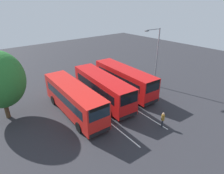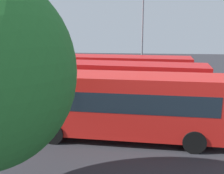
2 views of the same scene
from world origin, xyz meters
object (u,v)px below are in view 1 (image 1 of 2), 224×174
(bus_center_left, at_px, (103,88))
(street_lamp, at_px, (156,55))
(bus_far_left, at_px, (74,98))
(pedestrian, at_px, (163,119))
(bus_center_right, at_px, (124,79))

(bus_center_left, height_order, street_lamp, street_lamp)
(bus_center_left, relative_size, street_lamp, 1.29)
(bus_far_left, height_order, bus_center_left, same)
(bus_far_left, height_order, pedestrian, bus_far_left)
(bus_far_left, xyz_separation_m, bus_center_right, (-0.62, 7.93, 0.00))
(bus_center_left, bearing_deg, pedestrian, 15.35)
(bus_center_right, bearing_deg, street_lamp, 75.94)
(bus_far_left, relative_size, street_lamp, 1.28)
(bus_center_left, height_order, pedestrian, bus_center_left)
(bus_center_left, height_order, bus_center_right, same)
(bus_center_left, distance_m, bus_center_right, 3.88)
(bus_far_left, bearing_deg, bus_center_right, 97.47)
(bus_far_left, bearing_deg, street_lamp, 89.17)
(bus_far_left, distance_m, bus_center_right, 7.95)
(bus_center_right, bearing_deg, pedestrian, -12.83)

